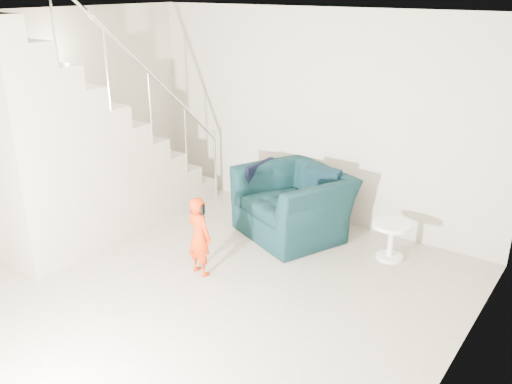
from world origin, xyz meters
TOP-DOWN VIEW (x-y plane):
  - floor at (0.00, 0.00)m, footprint 5.50×5.50m
  - ceiling at (0.00, 0.00)m, footprint 5.50×5.50m
  - back_wall at (0.00, 2.75)m, footprint 5.00×0.00m
  - left_wall at (-2.50, 0.00)m, footprint 0.00×5.50m
  - right_wall at (2.50, 0.00)m, footprint 0.00×5.50m
  - armchair at (0.10, 2.07)m, footprint 1.59×1.50m
  - toddler at (-0.20, 0.64)m, footprint 0.35×0.26m
  - side_table at (1.35, 2.16)m, footprint 0.44×0.44m
  - staircase at (-2.00, 0.55)m, footprint 1.02×3.03m
  - cushion at (0.38, 2.33)m, footprint 0.46×0.22m
  - throw at (-0.44, 2.11)m, footprint 0.06×0.56m
  - phone at (-0.12, 0.63)m, footprint 0.03×0.05m

SIDE VIEW (x-z plane):
  - floor at x=0.00m, z-range 0.00..0.00m
  - side_table at x=1.35m, z-range 0.08..0.52m
  - armchair at x=0.10m, z-range 0.00..0.82m
  - toddler at x=-0.20m, z-range 0.00..0.89m
  - throw at x=-0.44m, z-range 0.20..0.83m
  - cushion at x=0.38m, z-range 0.42..0.88m
  - phone at x=-0.12m, z-range 0.72..0.82m
  - staircase at x=-2.00m, z-range -0.86..2.76m
  - left_wall at x=-2.50m, z-range -1.40..4.10m
  - right_wall at x=2.50m, z-range -1.40..4.10m
  - back_wall at x=0.00m, z-range -1.15..3.85m
  - ceiling at x=0.00m, z-range 2.70..2.70m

